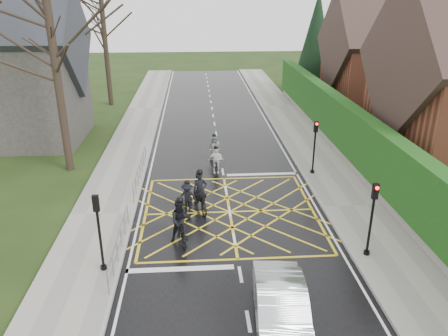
{
  "coord_description": "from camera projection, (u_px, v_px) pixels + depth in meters",
  "views": [
    {
      "loc": [
        -1.54,
        -18.51,
        9.81
      ],
      "look_at": [
        -0.11,
        2.42,
        1.3
      ],
      "focal_mm": 35.0,
      "sensor_mm": 36.0,
      "label": 1
    }
  ],
  "objects": [
    {
      "name": "road",
      "position": [
        230.0,
        212.0,
        20.9
      ],
      "size": [
        9.0,
        80.0,
        0.01
      ],
      "primitive_type": "cube",
      "color": "black",
      "rests_on": "ground"
    },
    {
      "name": "cyclist_mid",
      "position": [
        187.0,
        201.0,
        20.61
      ],
      "size": [
        1.09,
        1.8,
        1.67
      ],
      "rotation": [
        0.0,
        0.0,
        -0.21
      ],
      "color": "black",
      "rests_on": "ground"
    },
    {
      "name": "hedge",
      "position": [
        350.0,
        130.0,
        26.15
      ],
      "size": [
        0.9,
        38.0,
        2.8
      ],
      "primitive_type": "cube",
      "color": "#143B10",
      "rests_on": "stone_wall"
    },
    {
      "name": "tree_near",
      "position": [
        51.0,
        30.0,
        22.9
      ],
      "size": [
        9.24,
        9.24,
        11.44
      ],
      "color": "black",
      "rests_on": "ground"
    },
    {
      "name": "railing_north",
      "position": [
        140.0,
        168.0,
        24.01
      ],
      "size": [
        0.05,
        6.04,
        1.03
      ],
      "color": "slate",
      "rests_on": "ground"
    },
    {
      "name": "tree_mid",
      "position": [
        69.0,
        10.0,
        29.96
      ],
      "size": [
        10.08,
        10.08,
        12.48
      ],
      "color": "black",
      "rests_on": "ground"
    },
    {
      "name": "sidewalk_right",
      "position": [
        352.0,
        207.0,
        21.25
      ],
      "size": [
        3.0,
        80.0,
        0.15
      ],
      "primitive_type": "cube",
      "color": "gray",
      "rests_on": "ground"
    },
    {
      "name": "conifer",
      "position": [
        316.0,
        43.0,
        43.74
      ],
      "size": [
        4.6,
        4.6,
        10.0
      ],
      "color": "black",
      "rests_on": "ground"
    },
    {
      "name": "cyclist_front",
      "position": [
        216.0,
        163.0,
        25.14
      ],
      "size": [
        0.91,
        1.68,
        1.67
      ],
      "rotation": [
        0.0,
        0.0,
        -0.03
      ],
      "color": "black",
      "rests_on": "ground"
    },
    {
      "name": "railing_south",
      "position": [
        119.0,
        240.0,
        17.08
      ],
      "size": [
        0.05,
        5.04,
        1.03
      ],
      "color": "slate",
      "rests_on": "ground"
    },
    {
      "name": "cyclist_rear",
      "position": [
        200.0,
        197.0,
        20.88
      ],
      "size": [
        1.28,
        2.27,
        2.08
      ],
      "rotation": [
        0.0,
        0.0,
        0.26
      ],
      "color": "black",
      "rests_on": "ground"
    },
    {
      "name": "cyclist_lead",
      "position": [
        214.0,
        151.0,
        27.11
      ],
      "size": [
        0.77,
        1.76,
        1.71
      ],
      "rotation": [
        0.0,
        0.0,
        -0.02
      ],
      "color": "yellow",
      "rests_on": "ground"
    },
    {
      "name": "cyclist_back",
      "position": [
        181.0,
        225.0,
        18.17
      ],
      "size": [
        1.05,
        2.13,
        2.05
      ],
      "rotation": [
        0.0,
        0.0,
        0.21
      ],
      "color": "black",
      "rests_on": "ground"
    },
    {
      "name": "traffic_light_sw",
      "position": [
        100.0,
        234.0,
        15.8
      ],
      "size": [
        0.24,
        0.31,
        3.21
      ],
      "color": "black",
      "rests_on": "ground"
    },
    {
      "name": "ground",
      "position": [
        230.0,
        212.0,
        20.9
      ],
      "size": [
        120.0,
        120.0,
        0.0
      ],
      "primitive_type": "plane",
      "color": "black",
      "rests_on": "ground"
    },
    {
      "name": "car",
      "position": [
        281.0,
        310.0,
        13.39
      ],
      "size": [
        1.9,
        4.57,
        1.47
      ],
      "primitive_type": "imported",
      "rotation": [
        0.0,
        0.0,
        -0.08
      ],
      "color": "silver",
      "rests_on": "ground"
    },
    {
      "name": "house_far",
      "position": [
        387.0,
        61.0,
        36.83
      ],
      "size": [
        9.8,
        8.8,
        10.3
      ],
      "color": "brown",
      "rests_on": "ground"
    },
    {
      "name": "stone_wall",
      "position": [
        347.0,
        157.0,
        26.81
      ],
      "size": [
        0.5,
        38.0,
        0.7
      ],
      "primitive_type": "cube",
      "color": "slate",
      "rests_on": "ground"
    },
    {
      "name": "church",
      "position": [
        15.0,
        70.0,
        29.28
      ],
      "size": [
        8.8,
        7.8,
        11.0
      ],
      "color": "#2D2B28",
      "rests_on": "ground"
    },
    {
      "name": "tree_far",
      "position": [
        103.0,
        24.0,
        37.95
      ],
      "size": [
        8.4,
        8.4,
        10.4
      ],
      "color": "black",
      "rests_on": "ground"
    },
    {
      "name": "traffic_light_se",
      "position": [
        371.0,
        221.0,
        16.71
      ],
      "size": [
        0.24,
        0.31,
        3.21
      ],
      "rotation": [
        0.0,
        0.0,
        3.14
      ],
      "color": "black",
      "rests_on": "ground"
    },
    {
      "name": "sidewalk_left",
      "position": [
        103.0,
        215.0,
        20.49
      ],
      "size": [
        3.0,
        80.0,
        0.15
      ],
      "primitive_type": "cube",
      "color": "gray",
      "rests_on": "ground"
    },
    {
      "name": "traffic_light_ne",
      "position": [
        314.0,
        148.0,
        24.48
      ],
      "size": [
        0.24,
        0.31,
        3.21
      ],
      "rotation": [
        0.0,
        0.0,
        3.14
      ],
      "color": "black",
      "rests_on": "ground"
    }
  ]
}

